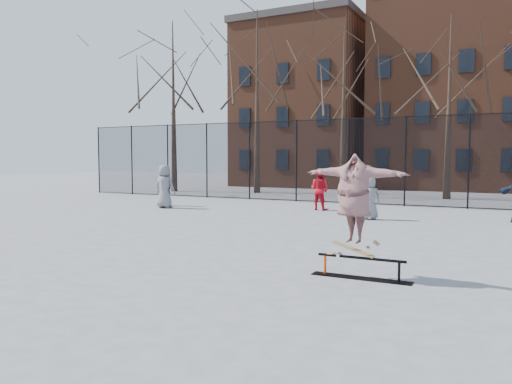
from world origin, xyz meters
The scene contains 11 objects.
ground centered at (0.00, 0.00, 0.00)m, with size 100.00×100.00×0.00m, color slate.
skate_rail centered at (3.07, -0.94, 0.16)m, with size 1.81×0.28×0.40m.
skateboard centered at (2.93, -0.94, 0.45)m, with size 0.84×0.20×0.10m, color olive, non-canonical shape.
skater centered at (2.93, -0.94, 1.30)m, with size 1.96×0.53×1.60m, color #72378B.
bystander_grey centered at (-7.79, 7.49, 0.93)m, with size 0.91×0.59×1.86m, color slate.
bystander_black centered at (-8.43, 8.36, 0.92)m, with size 0.67×0.44×1.84m, color black.
bystander_red centered at (-1.60, 9.75, 0.86)m, with size 0.84×0.65×1.72m, color red.
bystander_extra centered at (1.04, 7.58, 0.76)m, with size 0.74×0.48×1.52m, color slate.
fence centered at (-0.01, 13.00, 2.05)m, with size 34.03×0.07×4.00m.
tree_row centered at (-0.25, 17.15, 7.36)m, with size 33.66×7.46×10.67m.
rowhouses centered at (0.72, 26.00, 6.06)m, with size 29.00×7.00×13.00m.
Camera 1 is at (5.43, -9.64, 2.18)m, focal length 35.00 mm.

